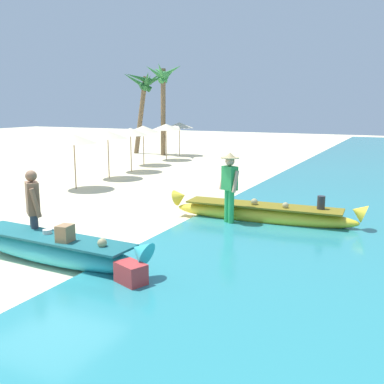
% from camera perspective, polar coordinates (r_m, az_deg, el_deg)
% --- Properties ---
extents(ground_plane, '(80.00, 80.00, 0.00)m').
position_cam_1_polar(ground_plane, '(10.24, -17.54, -5.97)').
color(ground_plane, beige).
extents(boat_cyan_foreground, '(4.43, 0.89, 0.82)m').
position_cam_1_polar(boat_cyan_foreground, '(8.79, -17.31, -6.77)').
color(boat_cyan_foreground, '#33B2BC').
rests_on(boat_cyan_foreground, ground).
extents(boat_yellow_midground, '(4.85, 0.94, 0.80)m').
position_cam_1_polar(boat_yellow_midground, '(11.25, 8.90, -2.68)').
color(boat_yellow_midground, yellow).
rests_on(boat_yellow_midground, ground).
extents(person_vendor_hatted, '(0.58, 0.45, 1.80)m').
position_cam_1_polar(person_vendor_hatted, '(10.77, 4.75, 1.02)').
color(person_vendor_hatted, green).
rests_on(person_vendor_hatted, ground).
extents(person_tourist_customer, '(0.56, 0.50, 1.66)m').
position_cam_1_polar(person_tourist_customer, '(9.34, -19.38, -1.80)').
color(person_tourist_customer, '#333842').
rests_on(person_tourist_customer, ground).
extents(parasol_row_0, '(1.60, 1.60, 1.91)m').
position_cam_1_polar(parasol_row_0, '(16.15, -14.69, 6.51)').
color(parasol_row_0, '#8E6B47').
rests_on(parasol_row_0, ground).
extents(parasol_row_1, '(1.60, 1.60, 1.91)m').
position_cam_1_polar(parasol_row_1, '(18.24, -10.58, 7.15)').
color(parasol_row_1, '#8E6B47').
rests_on(parasol_row_1, ground).
extents(parasol_row_2, '(1.60, 1.60, 1.91)m').
position_cam_1_polar(parasol_row_2, '(19.99, -7.76, 7.54)').
color(parasol_row_2, '#8E6B47').
rests_on(parasol_row_2, ground).
extents(parasol_row_3, '(1.60, 1.60, 1.91)m').
position_cam_1_polar(parasol_row_3, '(22.15, -6.18, 7.90)').
color(parasol_row_3, '#8E6B47').
rests_on(parasol_row_3, ground).
extents(parasol_row_4, '(1.60, 1.60, 1.91)m').
position_cam_1_polar(parasol_row_4, '(24.15, -3.30, 8.19)').
color(parasol_row_4, '#8E6B47').
rests_on(parasol_row_4, ground).
extents(parasol_row_5, '(1.60, 1.60, 1.91)m').
position_cam_1_polar(parasol_row_5, '(26.31, -1.60, 8.42)').
color(parasol_row_5, '#8E6B47').
rests_on(parasol_row_5, ground).
extents(palm_tree_tall_inland, '(2.45, 2.58, 5.25)m').
position_cam_1_polar(palm_tree_tall_inland, '(26.50, -3.67, 13.52)').
color(palm_tree_tall_inland, brown).
rests_on(palm_tree_tall_inland, ground).
extents(palm_tree_leaning_seaward, '(2.49, 2.60, 4.88)m').
position_cam_1_polar(palm_tree_leaning_seaward, '(27.36, -6.07, 13.04)').
color(palm_tree_leaning_seaward, brown).
rests_on(palm_tree_leaning_seaward, ground).
extents(cooler_box, '(0.59, 0.49, 0.43)m').
position_cam_1_polar(cooler_box, '(7.36, -7.70, -10.46)').
color(cooler_box, '#C63838').
rests_on(cooler_box, ground).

